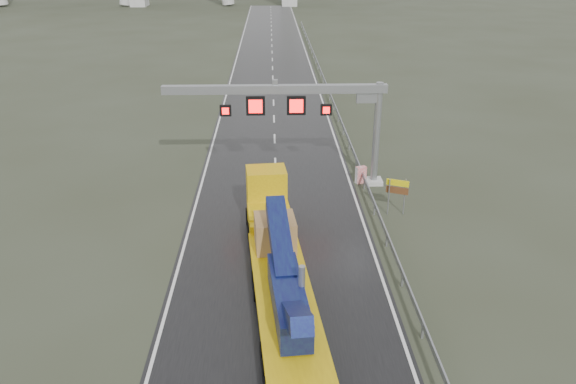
{
  "coord_description": "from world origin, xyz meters",
  "views": [
    {
      "loc": [
        -0.28,
        -18.34,
        15.61
      ],
      "look_at": [
        0.59,
        9.47,
        3.2
      ],
      "focal_mm": 35.0,
      "sensor_mm": 36.0,
      "label": 1
    }
  ],
  "objects_px": {
    "sign_gantry": "(307,107)",
    "striped_barrier": "(361,175)",
    "exit_sign_pair": "(397,190)",
    "heavy_haul_truck": "(277,250)"
  },
  "relations": [
    {
      "from": "exit_sign_pair",
      "to": "striped_barrier",
      "type": "relative_size",
      "value": 1.95
    },
    {
      "from": "exit_sign_pair",
      "to": "striped_barrier",
      "type": "height_order",
      "value": "exit_sign_pair"
    },
    {
      "from": "striped_barrier",
      "to": "sign_gantry",
      "type": "bearing_deg",
      "value": 162.91
    },
    {
      "from": "striped_barrier",
      "to": "exit_sign_pair",
      "type": "bearing_deg",
      "value": -93.04
    },
    {
      "from": "sign_gantry",
      "to": "striped_barrier",
      "type": "relative_size",
      "value": 12.29
    },
    {
      "from": "sign_gantry",
      "to": "striped_barrier",
      "type": "distance_m",
      "value": 6.34
    },
    {
      "from": "heavy_haul_truck",
      "to": "striped_barrier",
      "type": "xyz_separation_m",
      "value": [
        6.05,
        12.12,
        -1.0
      ]
    },
    {
      "from": "sign_gantry",
      "to": "exit_sign_pair",
      "type": "bearing_deg",
      "value": -42.89
    },
    {
      "from": "sign_gantry",
      "to": "heavy_haul_truck",
      "type": "relative_size",
      "value": 0.84
    },
    {
      "from": "heavy_haul_truck",
      "to": "exit_sign_pair",
      "type": "relative_size",
      "value": 7.53
    }
  ]
}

